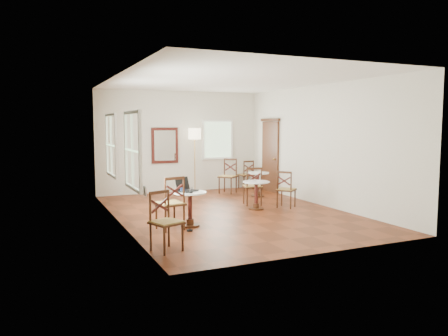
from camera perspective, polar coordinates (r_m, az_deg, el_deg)
name	(u,v)px	position (r m, az deg, el deg)	size (l,w,h in m)	color
ground	(229,212)	(10.10, 0.70, -5.81)	(7.00, 7.00, 0.00)	#602610
room_shell	(222,130)	(10.13, -0.25, 4.99)	(5.02, 7.02, 3.01)	beige
cafe_table_near	(190,205)	(8.70, -4.45, -4.83)	(0.65, 0.65, 0.69)	#402110
cafe_table_mid	(256,192)	(10.42, 4.21, -3.14)	(0.64, 0.64, 0.67)	#402110
cafe_table_back	(258,182)	(12.28, 4.40, -1.78)	(0.64, 0.64, 0.68)	#402110
chair_near_a	(171,203)	(8.44, -6.97, -4.57)	(0.56, 0.56, 1.04)	#402110
chair_near_b	(165,221)	(7.08, -7.64, -6.91)	(0.57, 0.57, 0.96)	#402110
chair_mid_a	(253,186)	(10.98, 3.76, -2.37)	(0.53, 0.53, 0.96)	#402110
chair_mid_b	(286,189)	(10.72, 8.08, -2.76)	(0.59, 0.59, 0.90)	#402110
chair_back_a	(246,175)	(13.77, 2.93, -0.86)	(0.43, 0.43, 0.89)	#402110
chair_back_b	(228,176)	(12.88, 0.54, -1.04)	(0.66, 0.66, 1.01)	#402110
floor_lamp	(195,138)	(12.94, -3.85, 3.91)	(0.37, 0.37, 1.91)	#BF8C3F
laptop	(185,188)	(8.75, -5.05, -2.58)	(0.48, 0.46, 0.27)	black
mouse	(191,192)	(8.47, -4.32, -3.19)	(0.08, 0.05, 0.03)	black
navy_mug	(182,190)	(8.63, -5.47, -2.86)	(0.11, 0.07, 0.09)	#111C38
water_glass	(191,190)	(8.53, -4.33, -2.87)	(0.07, 0.07, 0.11)	white
power_adapter	(190,230)	(8.37, -4.50, -8.10)	(0.10, 0.06, 0.04)	black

